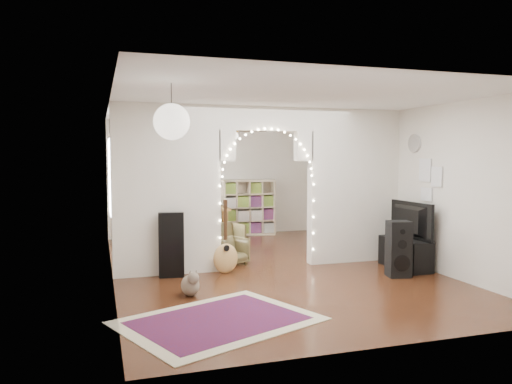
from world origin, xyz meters
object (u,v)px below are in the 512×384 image
object	(u,v)px
floor_speaker	(399,249)
dining_chair_left	(230,251)
bookcase	(248,207)
dining_table	(201,211)
media_console	(405,254)
acoustic_guitar	(226,246)
dining_chair_right	(225,238)

from	to	relation	value
floor_speaker	dining_chair_left	xyz separation A→B (m)	(-2.28, 1.64, -0.20)
bookcase	dining_table	xyz separation A→B (m)	(-1.27, -0.64, 0.02)
floor_speaker	dining_table	distance (m)	4.73
media_console	bookcase	bearing A→B (deg)	106.95
acoustic_guitar	media_console	bearing A→B (deg)	-31.92
acoustic_guitar	dining_chair_left	xyz separation A→B (m)	(0.23, 0.62, -0.20)
acoustic_guitar	floor_speaker	size ratio (longest dim) A/B	1.15
dining_chair_right	media_console	bearing A→B (deg)	-55.96
bookcase	dining_chair_left	world-z (taller)	bookcase
acoustic_guitar	media_console	world-z (taller)	acoustic_guitar
bookcase	acoustic_guitar	bearing A→B (deg)	-96.19
bookcase	dining_chair_right	bearing A→B (deg)	-102.43
floor_speaker	bookcase	size ratio (longest dim) A/B	0.66
acoustic_guitar	dining_chair_right	distance (m)	1.81
dining_table	dining_chair_right	size ratio (longest dim) A/B	2.03
dining_table	dining_chair_left	distance (m)	2.53
media_console	dining_chair_left	world-z (taller)	media_console
floor_speaker	dining_chair_right	xyz separation A→B (m)	(-2.08, 2.77, -0.15)
acoustic_guitar	dining_chair_left	distance (m)	0.69
dining_chair_right	dining_table	bearing A→B (deg)	84.78
acoustic_guitar	bookcase	xyz separation A→B (m)	(1.51, 3.75, 0.22)
acoustic_guitar	dining_table	distance (m)	3.13
acoustic_guitar	floor_speaker	distance (m)	2.72
acoustic_guitar	dining_chair_left	size ratio (longest dim) A/B	1.94
dining_chair_right	floor_speaker	bearing A→B (deg)	-66.71
acoustic_guitar	dining_chair_left	bearing A→B (deg)	47.90
media_console	dining_table	world-z (taller)	dining_table
media_console	dining_chair_left	distance (m)	2.97
floor_speaker	media_console	distance (m)	0.67
floor_speaker	dining_chair_right	size ratio (longest dim) A/B	1.40
dining_chair_right	dining_chair_left	bearing A→B (deg)	-113.76
floor_speaker	dining_chair_left	world-z (taller)	floor_speaker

